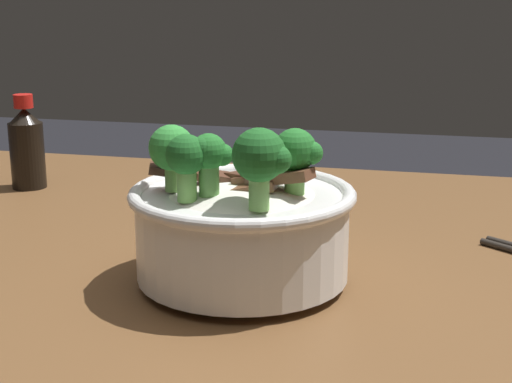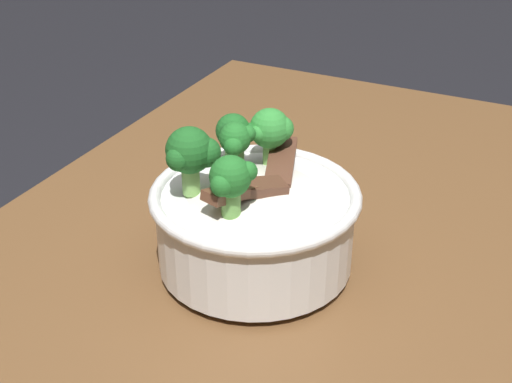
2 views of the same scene
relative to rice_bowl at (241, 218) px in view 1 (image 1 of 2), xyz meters
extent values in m
cube|color=brown|center=(0.06, 0.09, -0.09)|extent=(1.22, 0.80, 0.05)
cylinder|color=white|center=(0.00, 0.00, -0.06)|extent=(0.09, 0.09, 0.01)
cylinder|color=white|center=(0.00, 0.00, -0.02)|extent=(0.19, 0.19, 0.08)
torus|color=white|center=(0.00, 0.00, 0.02)|extent=(0.20, 0.20, 0.01)
ellipsoid|color=white|center=(0.00, 0.00, 0.01)|extent=(0.16, 0.16, 0.05)
cube|color=#563323|center=(0.01, 0.01, 0.03)|extent=(0.06, 0.05, 0.02)
cube|color=brown|center=(0.03, 0.00, 0.04)|extent=(0.08, 0.04, 0.02)
cube|color=#563323|center=(-0.05, 0.01, 0.04)|extent=(0.08, 0.05, 0.02)
cube|color=brown|center=(0.01, -0.01, 0.03)|extent=(0.05, 0.02, 0.02)
cylinder|color=#6BA84C|center=(0.05, 0.00, 0.04)|extent=(0.02, 0.02, 0.03)
sphere|color=#237028|center=(0.05, 0.00, 0.06)|extent=(0.04, 0.04, 0.04)
sphere|color=#237028|center=(0.06, 0.00, 0.06)|extent=(0.02, 0.02, 0.02)
sphere|color=#237028|center=(0.04, 0.01, 0.07)|extent=(0.02, 0.02, 0.02)
cylinder|color=#6BA84C|center=(-0.04, -0.04, 0.04)|extent=(0.02, 0.02, 0.03)
sphere|color=#1E6023|center=(-0.04, -0.04, 0.06)|extent=(0.03, 0.03, 0.03)
sphere|color=#1E6023|center=(-0.02, -0.04, 0.07)|extent=(0.02, 0.02, 0.02)
sphere|color=#1E6023|center=(-0.04, -0.03, 0.06)|extent=(0.02, 0.02, 0.02)
cylinder|color=#7AB256|center=(-0.06, -0.01, 0.04)|extent=(0.01, 0.01, 0.03)
sphere|color=green|center=(-0.06, -0.01, 0.06)|extent=(0.04, 0.04, 0.04)
sphere|color=green|center=(-0.05, -0.02, 0.06)|extent=(0.02, 0.02, 0.02)
sphere|color=green|center=(-0.06, 0.00, 0.06)|extent=(0.03, 0.03, 0.03)
cylinder|color=#5B9947|center=(-0.02, -0.03, 0.04)|extent=(0.02, 0.02, 0.03)
sphere|color=#237028|center=(-0.02, -0.03, 0.07)|extent=(0.03, 0.03, 0.03)
sphere|color=#237028|center=(-0.01, -0.03, 0.06)|extent=(0.02, 0.02, 0.02)
sphere|color=#237028|center=(-0.03, -0.02, 0.07)|extent=(0.02, 0.02, 0.02)
cylinder|color=#7AB256|center=(0.03, -0.05, 0.04)|extent=(0.02, 0.02, 0.03)
sphere|color=#1E6023|center=(0.03, -0.05, 0.07)|extent=(0.04, 0.04, 0.04)
sphere|color=#1E6023|center=(0.04, -0.05, 0.07)|extent=(0.02, 0.02, 0.02)
sphere|color=#1E6023|center=(0.02, -0.04, 0.07)|extent=(0.03, 0.03, 0.03)
cylinder|color=black|center=(-0.37, 0.27, -0.02)|extent=(0.05, 0.05, 0.09)
cone|color=black|center=(-0.37, 0.27, 0.04)|extent=(0.04, 0.04, 0.02)
cylinder|color=red|center=(-0.37, 0.27, 0.06)|extent=(0.03, 0.03, 0.02)
camera|label=1|loc=(0.16, -0.62, 0.19)|focal=52.90mm
camera|label=2|loc=(0.52, 0.26, 0.36)|focal=49.78mm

